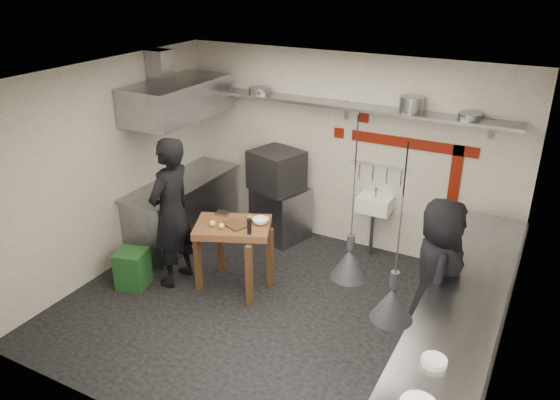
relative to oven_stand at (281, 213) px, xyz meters
The scene contains 46 objects.
floor 2.01m from the oven_stand, 64.06° to the right, with size 5.00×5.00×0.00m, color black.
ceiling 3.10m from the oven_stand, 64.06° to the right, with size 5.00×5.00×0.00m, color beige.
wall_back 1.36m from the oven_stand, 21.10° to the left, with size 5.00×0.04×2.80m, color silver.
wall_front 4.09m from the oven_stand, 77.46° to the right, with size 5.00×0.04×2.80m, color silver.
wall_left 2.61m from the oven_stand, 132.85° to the right, with size 0.04×4.20×2.80m, color silver.
wall_right 3.93m from the oven_stand, 27.75° to the right, with size 0.04×4.20×2.80m, color silver.
red_band_horiz 2.24m from the oven_stand, ahead, with size 1.70×0.02×0.14m, color #681308.
red_band_vert 2.56m from the oven_stand, ahead, with size 0.14×0.02×1.10m, color #681308.
red_tile_a 1.93m from the oven_stand, 15.70° to the left, with size 0.14×0.02×0.14m, color #681308.
red_tile_b 1.52m from the oven_stand, 22.31° to the left, with size 0.14×0.02×0.14m, color #681308.
back_shelf 1.93m from the oven_stand, 10.02° to the left, with size 4.60×0.34×0.04m, color slate.
shelf_bracket_left 1.95m from the oven_stand, 163.81° to the left, with size 0.04×0.06×0.24m, color slate.
shelf_bracket_mid 1.86m from the oven_stand, 19.34° to the left, with size 0.04×0.06×0.24m, color slate.
shelf_bracket_right 3.21m from the oven_stand, ahead, with size 0.04×0.06×0.24m, color slate.
pan_far_left 1.84m from the oven_stand, 160.91° to the left, with size 0.29×0.29×0.09m, color slate.
pan_mid_left 1.82m from the oven_stand, 158.74° to the left, with size 0.27×0.27×0.07m, color slate.
stock_pot 2.57m from the oven_stand, ahead, with size 0.30×0.30×0.20m, color slate.
pan_right 3.08m from the oven_stand, ahead, with size 0.27×0.27×0.08m, color slate.
oven_stand is the anchor object (origin of this frame).
combi_oven 0.69m from the oven_stand, 155.44° to the right, with size 0.67×0.62×0.58m, color black.
oven_door 0.76m from the oven_stand, 96.02° to the right, with size 0.44×0.03×0.46m, color #681308.
oven_glass 0.76m from the oven_stand, 95.26° to the right, with size 0.36×0.02×0.34m, color black.
hand_sink 1.47m from the oven_stand, ahead, with size 0.46×0.34×0.22m, color white.
sink_tap 1.52m from the oven_stand, ahead, with size 0.03×0.03×0.14m, color slate.
sink_drain 1.42m from the oven_stand, ahead, with size 0.06×0.06×0.66m, color slate.
utensil_rail 1.71m from the oven_stand, 11.70° to the left, with size 0.02×0.02×0.90m, color slate.
counter_right 3.49m from the oven_stand, 30.43° to the right, with size 0.70×3.80×0.90m, color slate.
counter_right_top 3.53m from the oven_stand, 30.43° to the right, with size 0.76×3.90×0.03m, color slate.
small_bowl_right 4.21m from the oven_stand, 44.88° to the right, with size 0.21×0.21×0.05m, color white.
counter_left 1.48m from the oven_stand, 150.90° to the right, with size 0.70×1.90×0.90m, color slate.
counter_left_top 1.56m from the oven_stand, 150.90° to the right, with size 0.76×2.00×0.03m, color slate.
extractor_hood 2.26m from the oven_stand, 149.92° to the right, with size 0.78×1.60×0.50m, color slate.
hood_duct 2.71m from the oven_stand, 154.27° to the right, with size 0.28×0.28×0.50m, color slate.
green_bin 2.38m from the oven_stand, 116.07° to the right, with size 0.36×0.36×0.50m, color #1F5123.
prep_table 1.56m from the oven_stand, 84.56° to the right, with size 0.92×0.64×0.92m, color brown, non-canonical shape.
cutting_board 1.67m from the oven_stand, 82.96° to the right, with size 0.31×0.22×0.03m, color #53351E.
pepper_mill 1.85m from the oven_stand, 74.44° to the right, with size 0.05×0.05×0.20m, color black.
lemon_a 1.81m from the oven_stand, 91.25° to the right, with size 0.08×0.08×0.08m, color yellow.
lemon_b 1.81m from the oven_stand, 86.81° to the right, with size 0.08×0.08×0.08m, color yellow.
veg_ball 1.53m from the oven_stand, 77.91° to the right, with size 0.09×0.09×0.09m, color olive.
steel_tray 1.48m from the oven_stand, 94.98° to the right, with size 0.18×0.12×0.03m, color slate.
bowl 1.54m from the oven_stand, 72.07° to the right, with size 0.21×0.21×0.06m, color white.
heat_lamp_near 3.75m from the oven_stand, 51.64° to the right, with size 0.34×0.34×1.48m, color black, non-canonical shape.
heat_lamp_far 4.41m from the oven_stand, 49.95° to the right, with size 0.33×0.33×1.43m, color black, non-canonical shape.
chef_left 1.96m from the oven_stand, 109.78° to the right, with size 0.72×0.47×1.98m, color black.
chef_right 3.03m from the oven_stand, 28.18° to the right, with size 0.84×0.54×1.71m, color black.
Camera 1 is at (2.64, -4.84, 3.92)m, focal length 35.00 mm.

